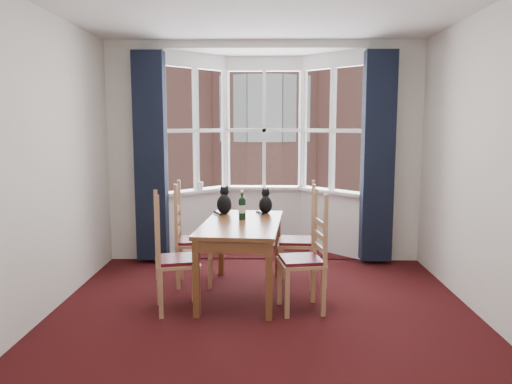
{
  "coord_description": "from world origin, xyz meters",
  "views": [
    {
      "loc": [
        0.02,
        -4.16,
        1.76
      ],
      "look_at": [
        -0.08,
        1.05,
        1.05
      ],
      "focal_mm": 35.0,
      "sensor_mm": 36.0,
      "label": 1
    }
  ],
  "objects_px": {
    "chair_left_near": "(168,262)",
    "dining_table": "(242,231)",
    "chair_left_far": "(186,242)",
    "wine_bottle": "(242,207)",
    "cat_right": "(266,203)",
    "candle_tall": "(201,186)",
    "cat_left": "(224,203)",
    "chair_right_near": "(310,261)",
    "chair_right_far": "(305,243)"
  },
  "relations": [
    {
      "from": "cat_right",
      "to": "candle_tall",
      "type": "height_order",
      "value": "cat_right"
    },
    {
      "from": "dining_table",
      "to": "cat_right",
      "type": "height_order",
      "value": "cat_right"
    },
    {
      "from": "chair_right_far",
      "to": "cat_right",
      "type": "xyz_separation_m",
      "value": [
        -0.43,
        0.21,
        0.4
      ]
    },
    {
      "from": "cat_right",
      "to": "wine_bottle",
      "type": "bearing_deg",
      "value": -122.0
    },
    {
      "from": "chair_left_far",
      "to": "wine_bottle",
      "type": "relative_size",
      "value": 3.02
    },
    {
      "from": "cat_left",
      "to": "cat_right",
      "type": "bearing_deg",
      "value": 4.24
    },
    {
      "from": "chair_right_near",
      "to": "cat_right",
      "type": "height_order",
      "value": "cat_right"
    },
    {
      "from": "chair_left_near",
      "to": "cat_right",
      "type": "bearing_deg",
      "value": 47.81
    },
    {
      "from": "cat_right",
      "to": "candle_tall",
      "type": "bearing_deg",
      "value": 126.08
    },
    {
      "from": "wine_bottle",
      "to": "chair_right_far",
      "type": "bearing_deg",
      "value": 15.35
    },
    {
      "from": "candle_tall",
      "to": "chair_right_near",
      "type": "bearing_deg",
      "value": -58.9
    },
    {
      "from": "chair_left_near",
      "to": "chair_left_far",
      "type": "relative_size",
      "value": 1.0
    },
    {
      "from": "cat_right",
      "to": "wine_bottle",
      "type": "height_order",
      "value": "wine_bottle"
    },
    {
      "from": "chair_right_far",
      "to": "candle_tall",
      "type": "bearing_deg",
      "value": 132.78
    },
    {
      "from": "cat_left",
      "to": "cat_right",
      "type": "distance_m",
      "value": 0.46
    },
    {
      "from": "cat_right",
      "to": "candle_tall",
      "type": "relative_size",
      "value": 2.73
    },
    {
      "from": "chair_left_near",
      "to": "wine_bottle",
      "type": "relative_size",
      "value": 3.02
    },
    {
      "from": "wine_bottle",
      "to": "candle_tall",
      "type": "distance_m",
      "value": 1.73
    },
    {
      "from": "dining_table",
      "to": "cat_left",
      "type": "height_order",
      "value": "cat_left"
    },
    {
      "from": "wine_bottle",
      "to": "cat_right",
      "type": "bearing_deg",
      "value": 58.0
    },
    {
      "from": "chair_right_far",
      "to": "wine_bottle",
      "type": "relative_size",
      "value": 3.02
    },
    {
      "from": "chair_right_far",
      "to": "wine_bottle",
      "type": "height_order",
      "value": "wine_bottle"
    },
    {
      "from": "cat_left",
      "to": "wine_bottle",
      "type": "height_order",
      "value": "cat_left"
    },
    {
      "from": "cat_right",
      "to": "wine_bottle",
      "type": "distance_m",
      "value": 0.46
    },
    {
      "from": "cat_right",
      "to": "chair_right_far",
      "type": "bearing_deg",
      "value": -25.74
    },
    {
      "from": "cat_right",
      "to": "chair_left_near",
      "type": "bearing_deg",
      "value": -132.19
    },
    {
      "from": "chair_left_near",
      "to": "cat_left",
      "type": "height_order",
      "value": "cat_left"
    },
    {
      "from": "dining_table",
      "to": "candle_tall",
      "type": "bearing_deg",
      "value": 110.13
    },
    {
      "from": "chair_right_near",
      "to": "candle_tall",
      "type": "distance_m",
      "value": 2.58
    },
    {
      "from": "cat_right",
      "to": "candle_tall",
      "type": "distance_m",
      "value": 1.5
    },
    {
      "from": "chair_left_near",
      "to": "candle_tall",
      "type": "relative_size",
      "value": 8.62
    },
    {
      "from": "chair_left_far",
      "to": "cat_right",
      "type": "distance_m",
      "value": 0.98
    },
    {
      "from": "chair_left_far",
      "to": "chair_right_near",
      "type": "height_order",
      "value": "same"
    },
    {
      "from": "cat_right",
      "to": "chair_left_far",
      "type": "bearing_deg",
      "value": -166.42
    },
    {
      "from": "chair_right_near",
      "to": "cat_left",
      "type": "relative_size",
      "value": 2.85
    },
    {
      "from": "chair_right_far",
      "to": "cat_right",
      "type": "bearing_deg",
      "value": 154.26
    },
    {
      "from": "cat_left",
      "to": "chair_left_near",
      "type": "bearing_deg",
      "value": -114.96
    },
    {
      "from": "dining_table",
      "to": "candle_tall",
      "type": "height_order",
      "value": "candle_tall"
    },
    {
      "from": "cat_right",
      "to": "dining_table",
      "type": "bearing_deg",
      "value": -114.45
    },
    {
      "from": "chair_right_far",
      "to": "cat_left",
      "type": "xyz_separation_m",
      "value": [
        -0.89,
        0.17,
        0.41
      ]
    },
    {
      "from": "chair_left_near",
      "to": "chair_right_near",
      "type": "bearing_deg",
      "value": 2.41
    },
    {
      "from": "cat_right",
      "to": "wine_bottle",
      "type": "xyz_separation_m",
      "value": [
        -0.25,
        -0.39,
        0.02
      ]
    },
    {
      "from": "chair_left_near",
      "to": "wine_bottle",
      "type": "height_order",
      "value": "wine_bottle"
    },
    {
      "from": "chair_left_near",
      "to": "dining_table",
      "type": "bearing_deg",
      "value": 35.34
    },
    {
      "from": "cat_right",
      "to": "candle_tall",
      "type": "xyz_separation_m",
      "value": [
        -0.88,
        1.21,
        0.05
      ]
    },
    {
      "from": "dining_table",
      "to": "chair_left_near",
      "type": "bearing_deg",
      "value": -144.66
    },
    {
      "from": "chair_right_near",
      "to": "wine_bottle",
      "type": "relative_size",
      "value": 3.02
    },
    {
      "from": "chair_left_far",
      "to": "chair_left_near",
      "type": "bearing_deg",
      "value": -93.56
    },
    {
      "from": "chair_right_far",
      "to": "cat_right",
      "type": "height_order",
      "value": "cat_right"
    },
    {
      "from": "cat_left",
      "to": "candle_tall",
      "type": "relative_size",
      "value": 3.02
    }
  ]
}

